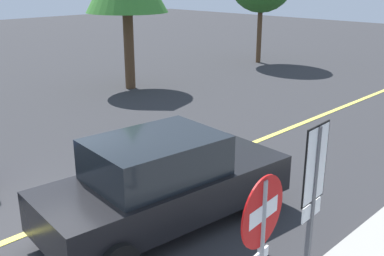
# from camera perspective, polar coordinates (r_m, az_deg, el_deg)

# --- Properties ---
(ground_plane) EXTENTS (80.00, 80.00, 0.00)m
(ground_plane) POSITION_cam_1_polar(r_m,az_deg,el_deg) (8.55, -18.17, -11.71)
(ground_plane) COLOR #2D2D30
(lane_marking_centre) EXTENTS (28.00, 0.16, 0.01)m
(lane_marking_centre) POSITION_cam_1_polar(r_m,az_deg,el_deg) (10.04, -2.86, -6.05)
(lane_marking_centre) COLOR #E0D14C
(stop_sign) EXTENTS (0.76, 0.10, 2.34)m
(stop_sign) POSITION_cam_1_polar(r_m,az_deg,el_deg) (4.80, 8.60, -14.07)
(stop_sign) COLOR gray
(stop_sign) RESTS_ON ground_plane
(speed_limit_sign) EXTENTS (0.54, 0.06, 2.52)m
(speed_limit_sign) POSITION_cam_1_polar(r_m,az_deg,el_deg) (5.77, 14.91, -6.78)
(speed_limit_sign) COLOR #4C4C51
(speed_limit_sign) RESTS_ON ground_plane
(car_black_crossing) EXTENTS (4.61, 2.32, 1.67)m
(car_black_crossing) POSITION_cam_1_polar(r_m,az_deg,el_deg) (7.84, -3.49, -6.73)
(car_black_crossing) COLOR black
(car_black_crossing) RESTS_ON ground_plane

